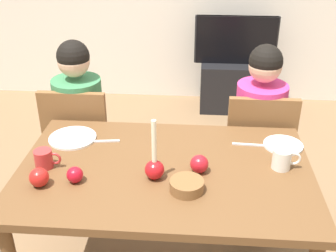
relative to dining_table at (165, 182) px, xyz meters
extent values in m
cube|color=brown|center=(0.00, 0.00, 0.06)|extent=(1.40, 0.90, 0.04)
cylinder|color=brown|center=(-0.64, 0.39, -0.31)|extent=(0.06, 0.06, 0.71)
cylinder|color=brown|center=(0.64, 0.39, -0.31)|extent=(0.06, 0.06, 0.71)
cube|color=brown|center=(-0.59, 0.69, -0.24)|extent=(0.40, 0.40, 0.04)
cube|color=brown|center=(-0.59, 0.51, 0.01)|extent=(0.40, 0.04, 0.45)
cylinder|color=brown|center=(-0.42, 0.86, -0.46)|extent=(0.04, 0.04, 0.41)
cylinder|color=brown|center=(-0.76, 0.86, -0.46)|extent=(0.04, 0.04, 0.41)
cylinder|color=brown|center=(-0.42, 0.52, -0.46)|extent=(0.04, 0.04, 0.41)
cylinder|color=brown|center=(-0.76, 0.52, -0.46)|extent=(0.04, 0.04, 0.41)
cube|color=brown|center=(0.52, 0.69, -0.24)|extent=(0.40, 0.40, 0.04)
cube|color=brown|center=(0.52, 0.51, 0.01)|extent=(0.40, 0.04, 0.45)
cylinder|color=brown|center=(0.69, 0.86, -0.46)|extent=(0.04, 0.04, 0.41)
cylinder|color=brown|center=(0.35, 0.86, -0.46)|extent=(0.04, 0.04, 0.41)
cylinder|color=brown|center=(0.69, 0.52, -0.46)|extent=(0.04, 0.04, 0.41)
cylinder|color=brown|center=(0.35, 0.52, -0.46)|extent=(0.04, 0.04, 0.41)
cube|color=#33384C|center=(-0.59, 0.64, -0.44)|extent=(0.28, 0.28, 0.45)
cylinder|color=#387A4C|center=(-0.59, 0.64, 0.02)|extent=(0.30, 0.30, 0.48)
sphere|color=tan|center=(-0.59, 0.64, 0.38)|extent=(0.19, 0.19, 0.19)
sphere|color=black|center=(-0.59, 0.64, 0.41)|extent=(0.19, 0.19, 0.19)
cube|color=#33384C|center=(0.52, 0.64, -0.44)|extent=(0.28, 0.28, 0.45)
cylinder|color=#D1337A|center=(0.52, 0.64, 0.02)|extent=(0.30, 0.30, 0.48)
sphere|color=tan|center=(0.52, 0.64, 0.38)|extent=(0.19, 0.19, 0.19)
sphere|color=black|center=(0.52, 0.64, 0.41)|extent=(0.19, 0.19, 0.19)
cube|color=black|center=(0.49, 2.30, -0.43)|extent=(0.64, 0.40, 0.48)
cube|color=black|center=(0.49, 2.30, 0.04)|extent=(0.79, 0.04, 0.46)
cube|color=black|center=(0.49, 2.30, 0.04)|extent=(0.76, 0.05, 0.46)
sphere|color=red|center=(-0.04, -0.09, 0.13)|extent=(0.09, 0.09, 0.09)
cylinder|color=#EFE5C6|center=(-0.04, -0.09, 0.28)|extent=(0.02, 0.02, 0.21)
cylinder|color=white|center=(-0.52, 0.24, 0.09)|extent=(0.25, 0.25, 0.01)
cylinder|color=silver|center=(0.60, 0.25, 0.09)|extent=(0.20, 0.20, 0.01)
cylinder|color=#B72D2D|center=(-0.57, -0.04, 0.13)|extent=(0.09, 0.09, 0.09)
torus|color=#B72D2D|center=(-0.52, -0.04, 0.13)|extent=(0.06, 0.01, 0.06)
cylinder|color=silver|center=(0.55, 0.04, 0.13)|extent=(0.09, 0.09, 0.10)
torus|color=silver|center=(0.61, 0.04, 0.14)|extent=(0.07, 0.01, 0.07)
cube|color=silver|center=(-0.35, 0.22, 0.09)|extent=(0.18, 0.04, 0.01)
cube|color=silver|center=(0.42, 0.24, 0.09)|extent=(0.18, 0.02, 0.01)
cylinder|color=brown|center=(0.11, -0.17, 0.11)|extent=(0.15, 0.15, 0.05)
sphere|color=red|center=(-0.54, -0.18, 0.13)|extent=(0.09, 0.09, 0.09)
sphere|color=#B5101F|center=(-0.39, -0.14, 0.12)|extent=(0.07, 0.07, 0.07)
sphere|color=red|center=(0.16, -0.02, 0.13)|extent=(0.09, 0.09, 0.09)
camera|label=1|loc=(0.14, -1.67, 1.20)|focal=44.87mm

